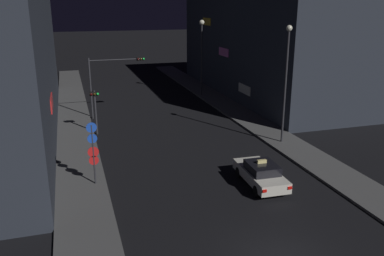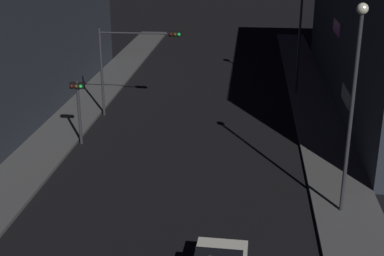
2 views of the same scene
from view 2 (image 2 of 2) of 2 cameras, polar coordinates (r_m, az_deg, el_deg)
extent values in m
cube|color=#4C4C4C|center=(37.02, -11.39, 2.00)|extent=(2.90, 55.65, 0.16)
cube|color=#4C4C4C|center=(35.63, 12.96, 1.14)|extent=(2.90, 55.65, 0.16)
cube|color=white|center=(33.84, 15.85, 3.25)|extent=(0.08, 2.80, 0.90)
cube|color=#D859B2|center=(38.87, 14.94, 10.18)|extent=(0.08, 2.80, 0.90)
cylinder|color=#2D2D33|center=(34.98, -9.44, 5.72)|extent=(0.16, 0.16, 5.63)
cylinder|color=#2D2D33|center=(33.87, -5.79, 9.86)|extent=(4.71, 0.10, 0.10)
cube|color=black|center=(33.47, -1.78, 9.83)|extent=(0.80, 0.28, 0.32)
sphere|color=#3F0C0C|center=(33.33, -2.25, 9.78)|extent=(0.20, 0.20, 0.20)
sphere|color=#3F2D0C|center=(33.30, -1.82, 9.77)|extent=(0.20, 0.20, 0.20)
sphere|color=#19E54C|center=(33.26, -1.39, 9.77)|extent=(0.20, 0.20, 0.20)
cylinder|color=#2D2D33|center=(30.70, -11.74, 1.56)|extent=(0.16, 0.16, 3.65)
cube|color=black|center=(30.23, -11.95, 4.38)|extent=(0.80, 0.28, 0.32)
sphere|color=#3F0C0C|center=(30.15, -12.50, 4.30)|extent=(0.20, 0.20, 0.20)
sphere|color=#3F2D0C|center=(30.07, -12.05, 4.29)|extent=(0.20, 0.20, 0.20)
sphere|color=#19E54C|center=(30.00, -11.60, 4.28)|extent=(0.20, 0.20, 0.20)
cylinder|color=#2D2D33|center=(22.66, 16.29, 0.93)|extent=(0.16, 0.16, 8.26)
sphere|color=#EAE5C6|center=(21.66, 17.45, 11.85)|extent=(0.44, 0.44, 0.44)
cylinder|color=#2D2D33|center=(39.37, 11.19, 9.16)|extent=(0.16, 0.16, 7.86)
camera|label=1|loc=(12.27, -105.10, -11.44)|focal=37.86mm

